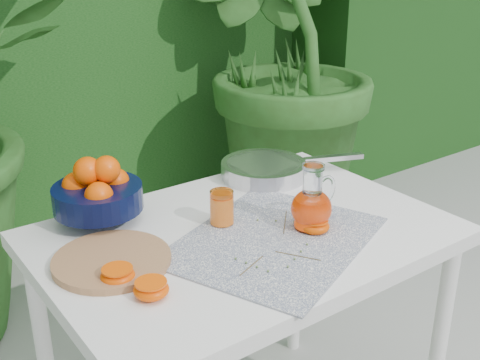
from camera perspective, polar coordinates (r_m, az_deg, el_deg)
potted_plant_right at (r=3.00m, az=3.38°, el=12.02°), size 2.30×2.30×1.79m
white_table at (r=1.55m, az=0.44°, el=-7.48°), size 1.00×0.70×0.75m
placemat at (r=1.46m, az=3.28°, el=-5.70°), size 0.62×0.56×0.00m
cutting_board at (r=1.39m, az=-12.05°, el=-7.45°), size 0.34×0.34×0.02m
fruit_bowl at (r=1.56m, az=-13.37°, el=-1.10°), size 0.29×0.29×0.18m
juice_pitcher at (r=1.50m, az=6.84°, el=-2.49°), size 0.15×0.12×0.17m
juice_tumbler at (r=1.52m, az=-1.74°, el=-2.70°), size 0.08×0.08×0.09m
saute_pan at (r=1.82m, az=2.38°, el=1.08°), size 0.47×0.34×0.05m
orange_halves at (r=1.34m, az=-3.66°, el=-7.66°), size 0.58×0.17×0.04m
thyme_sprigs at (r=1.43m, az=3.74°, el=-6.18°), size 0.30×0.25×0.01m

